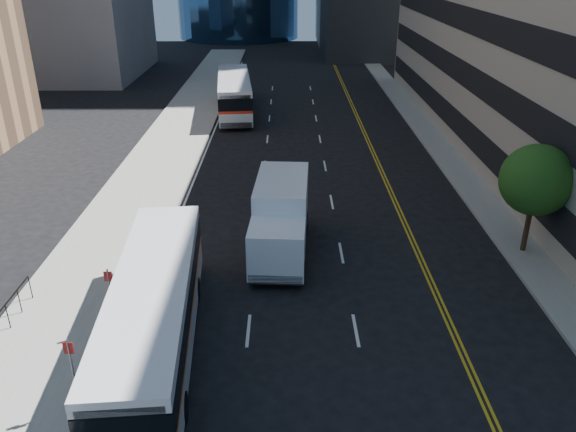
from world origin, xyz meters
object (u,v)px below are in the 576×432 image
object	(u,v)px
box_truck	(281,218)
street_tree	(536,180)
bus_front	(155,311)
bus_rear	(234,93)

from	to	relation	value
box_truck	street_tree	bearing A→B (deg)	2.30
bus_front	bus_rear	size ratio (longest dim) A/B	0.93
street_tree	box_truck	bearing A→B (deg)	178.94
bus_front	box_truck	distance (m)	8.44
street_tree	bus_front	world-z (taller)	street_tree
bus_rear	box_truck	bearing A→B (deg)	-86.30
street_tree	bus_rear	world-z (taller)	street_tree
bus_front	bus_rear	distance (m)	32.96
bus_front	bus_rear	bearing A→B (deg)	85.32
bus_rear	box_truck	world-z (taller)	box_truck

